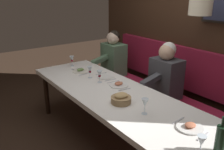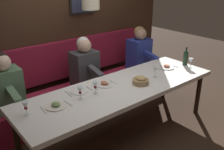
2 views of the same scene
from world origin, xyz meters
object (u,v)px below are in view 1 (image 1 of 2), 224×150
object	(u,v)px
wine_glass_3	(201,142)
wine_bottle	(220,139)
wine_glass_0	(100,74)
dining_table	(115,97)
diner_middle	(113,55)
diner_near	(166,73)
wine_glass_2	(90,70)
bread_bowl	(121,99)
wine_glass_4	(145,103)
wine_glass_1	(72,59)

from	to	relation	value
wine_glass_3	wine_bottle	bearing A→B (deg)	-23.88
wine_glass_0	wine_bottle	distance (m)	1.74
wine_bottle	dining_table	bearing A→B (deg)	88.63
diner_middle	diner_near	bearing A→B (deg)	-90.00
dining_table	wine_glass_2	size ratio (longest dim) A/B	17.48
diner_middle	wine_bottle	xyz separation A→B (m)	(-0.91, -2.57, 0.04)
diner_middle	wine_glass_0	distance (m)	1.17
diner_near	bread_bowl	world-z (taller)	diner_near
wine_glass_0	wine_bottle	size ratio (longest dim) A/B	0.55
diner_middle	wine_glass_4	world-z (taller)	diner_middle
wine_glass_4	wine_bottle	bearing A→B (deg)	-87.23
wine_glass_2	wine_glass_1	bearing A→B (deg)	85.17
wine_glass_0	bread_bowl	world-z (taller)	wine_glass_0
wine_glass_2	wine_glass_4	xyz separation A→B (m)	(-0.11, -1.20, 0.00)
wine_glass_3	bread_bowl	distance (m)	1.04
wine_glass_1	wine_glass_0	bearing A→B (deg)	-92.94
wine_glass_0	wine_glass_3	world-z (taller)	same
dining_table	diner_near	world-z (taller)	diner_near
wine_glass_0	wine_glass_3	xyz separation A→B (m)	(-0.22, -1.68, 0.00)
diner_near	diner_middle	distance (m)	1.22
diner_middle	bread_bowl	world-z (taller)	diner_middle
wine_glass_4	bread_bowl	world-z (taller)	wine_glass_4
dining_table	wine_glass_0	xyz separation A→B (m)	(0.05, 0.40, 0.17)
wine_glass_2	wine_glass_3	size ratio (longest dim) A/B	1.00
wine_bottle	bread_bowl	distance (m)	1.10
wine_glass_4	wine_bottle	distance (m)	0.77
diner_near	wine_glass_4	size ratio (longest dim) A/B	4.82
dining_table	wine_bottle	distance (m)	1.36
wine_glass_1	wine_glass_3	distance (m)	2.56
diner_near	wine_glass_1	distance (m)	1.49
dining_table	wine_glass_3	size ratio (longest dim) A/B	17.48
wine_glass_3	dining_table	bearing A→B (deg)	82.24
diner_near	wine_glass_3	distance (m)	1.66
diner_middle	wine_glass_1	distance (m)	0.79
dining_table	diner_middle	bearing A→B (deg)	54.13
diner_middle	dining_table	bearing A→B (deg)	-125.87
wine_glass_3	bread_bowl	size ratio (longest dim) A/B	0.75
diner_middle	wine_glass_2	xyz separation A→B (m)	(-0.84, -0.60, 0.04)
dining_table	bread_bowl	world-z (taller)	bread_bowl
diner_middle	wine_glass_3	xyz separation A→B (m)	(-1.06, -2.50, 0.04)
wine_glass_2	wine_bottle	xyz separation A→B (m)	(-0.07, -1.97, 0.00)
wine_glass_1	wine_glass_3	size ratio (longest dim) A/B	1.00
wine_glass_1	wine_glass_4	size ratio (longest dim) A/B	1.00
wine_glass_0	wine_bottle	world-z (taller)	wine_bottle
wine_glass_0	wine_glass_4	distance (m)	0.98
wine_glass_0	wine_glass_4	world-z (taller)	same
diner_middle	wine_glass_2	bearing A→B (deg)	-144.73
wine_glass_4	diner_near	bearing A→B (deg)	31.26
diner_near	wine_glass_0	size ratio (longest dim) A/B	4.82
wine_glass_4	bread_bowl	bearing A→B (deg)	96.02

